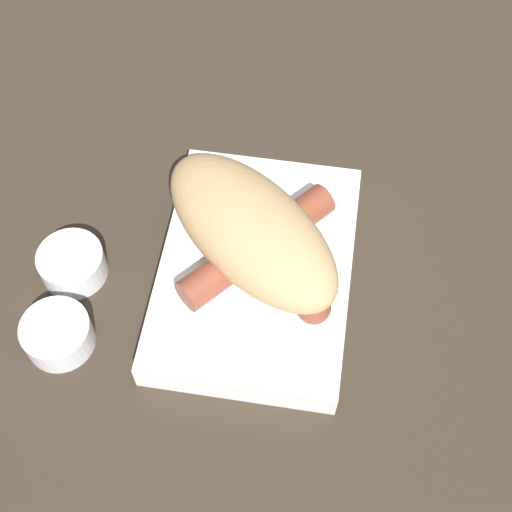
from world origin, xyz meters
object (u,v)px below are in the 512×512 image
object	(u,v)px
sausage	(252,245)
condiment_cup_near	(73,265)
condiment_cup_far	(58,335)
food_tray	(256,271)
bread_roll	(251,229)

from	to	relation	value
sausage	condiment_cup_near	bearing A→B (deg)	99.30
condiment_cup_far	food_tray	bearing A→B (deg)	-61.02
bread_roll	condiment_cup_near	xyz separation A→B (m)	(-0.03, 0.15, -0.04)
sausage	condiment_cup_near	xyz separation A→B (m)	(-0.02, 0.15, -0.03)
sausage	condiment_cup_near	distance (m)	0.15
bread_roll	sausage	xyz separation A→B (m)	(-0.00, -0.00, -0.01)
bread_roll	condiment_cup_near	bearing A→B (deg)	101.22
condiment_cup_near	condiment_cup_far	size ratio (longest dim) A/B	1.00
condiment_cup_near	condiment_cup_far	bearing A→B (deg)	-173.80
sausage	bread_roll	bearing A→B (deg)	15.37
condiment_cup_near	condiment_cup_far	distance (m)	0.06
food_tray	sausage	distance (m)	0.03
food_tray	sausage	bearing A→B (deg)	30.78
bread_roll	food_tray	bearing A→B (deg)	-154.79
condiment_cup_far	bread_roll	bearing A→B (deg)	-56.30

